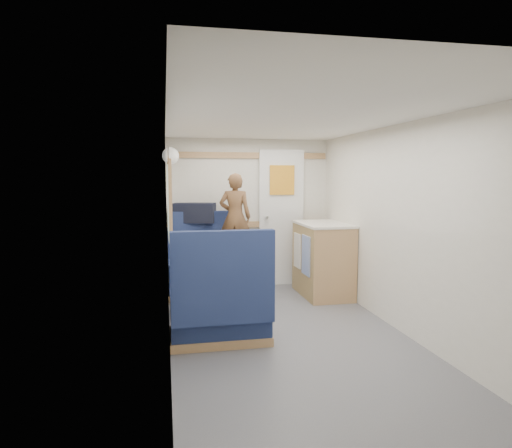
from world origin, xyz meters
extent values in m
plane|color=#515156|center=(0.00, 0.00, 0.00)|extent=(4.50, 4.50, 0.00)
plane|color=silver|center=(0.00, 0.00, 2.00)|extent=(4.50, 4.50, 0.00)
cube|color=silver|center=(0.00, 2.25, 1.00)|extent=(2.20, 0.02, 2.00)
cube|color=silver|center=(-1.10, 0.00, 1.00)|extent=(0.02, 4.50, 2.00)
cube|color=silver|center=(1.10, 0.00, 1.00)|extent=(0.02, 4.50, 2.00)
cube|color=olive|center=(0.00, 2.23, 0.85)|extent=(2.15, 0.02, 0.08)
cube|color=olive|center=(0.00, 2.23, 1.78)|extent=(2.15, 0.02, 0.08)
cube|color=gray|center=(-1.08, 1.00, 1.25)|extent=(0.04, 1.30, 0.72)
cube|color=white|center=(0.45, 2.22, 0.93)|extent=(0.62, 0.04, 1.86)
cube|color=orange|center=(0.45, 2.19, 1.45)|extent=(0.34, 0.03, 0.40)
cylinder|color=silver|center=(0.23, 2.17, 0.95)|extent=(0.04, 0.10, 0.04)
cube|color=white|center=(-0.65, 1.00, 0.70)|extent=(0.62, 0.92, 0.04)
cylinder|color=silver|center=(-0.65, 1.00, 0.35)|extent=(0.08, 0.08, 0.66)
cylinder|color=silver|center=(-0.65, 1.00, 0.01)|extent=(0.36, 0.36, 0.03)
cube|color=navy|center=(-0.65, 1.80, 0.23)|extent=(0.88, 0.50, 0.45)
cube|color=navy|center=(-0.65, 2.08, 0.65)|extent=(0.88, 0.10, 0.80)
cube|color=olive|center=(-0.65, 1.80, 0.04)|extent=(0.90, 0.52, 0.08)
cube|color=navy|center=(-0.65, 0.20, 0.23)|extent=(0.88, 0.50, 0.45)
cube|color=navy|center=(-0.65, -0.08, 0.65)|extent=(0.88, 0.10, 0.80)
cube|color=olive|center=(-0.65, 0.20, 0.04)|extent=(0.90, 0.52, 0.08)
cube|color=olive|center=(-0.65, 2.12, 0.88)|extent=(0.90, 0.14, 0.04)
sphere|color=white|center=(-1.04, 1.85, 1.75)|extent=(0.20, 0.20, 0.20)
cube|color=olive|center=(0.82, 1.55, 0.45)|extent=(0.54, 0.90, 0.90)
cube|color=silver|center=(0.82, 1.55, 0.91)|extent=(0.56, 0.92, 0.03)
cube|color=#5972B2|center=(0.54, 1.37, 0.55)|extent=(0.01, 0.30, 0.48)
cube|color=silver|center=(0.54, 1.73, 0.55)|extent=(0.01, 0.28, 0.44)
imported|color=brown|center=(-0.26, 1.77, 1.00)|extent=(0.45, 0.36, 1.09)
cube|color=black|center=(-0.74, 2.12, 1.03)|extent=(0.58, 0.39, 0.26)
cube|color=silver|center=(-0.48, 0.90, 0.73)|extent=(0.31, 0.36, 0.02)
sphere|color=orange|center=(-0.51, 0.95, 0.77)|extent=(0.07, 0.07, 0.07)
cube|color=#DDD180|center=(-0.60, 0.75, 0.75)|extent=(0.10, 0.07, 0.03)
cylinder|color=white|center=(-0.64, 0.91, 0.72)|extent=(0.06, 0.06, 0.01)
cylinder|color=white|center=(-0.64, 0.91, 0.78)|extent=(0.01, 0.01, 0.10)
sphere|color=#450708|center=(-0.64, 0.91, 0.85)|extent=(0.08, 0.08, 0.08)
cylinder|color=white|center=(-0.88, 0.70, 0.78)|extent=(0.07, 0.07, 0.12)
cylinder|color=white|center=(-0.66, 1.27, 0.77)|extent=(0.06, 0.06, 0.10)
cylinder|color=silver|center=(-0.59, 1.20, 0.78)|extent=(0.07, 0.07, 0.12)
cylinder|color=#935115|center=(-0.43, 1.23, 0.77)|extent=(0.06, 0.06, 0.10)
cylinder|color=black|center=(-0.61, 0.93, 0.77)|extent=(0.04, 0.04, 0.10)
cylinder|color=white|center=(-0.73, 1.15, 0.77)|extent=(0.04, 0.04, 0.10)
cube|color=olive|center=(-0.43, 1.31, 0.78)|extent=(0.17, 0.28, 0.11)
camera|label=1|loc=(-1.12, -3.84, 1.50)|focal=32.00mm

